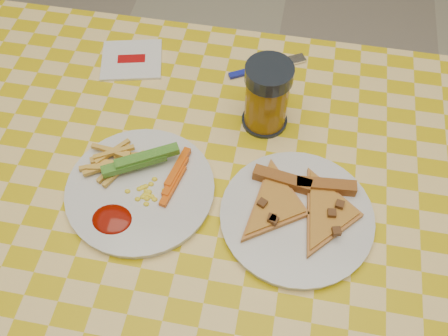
{
  "coord_description": "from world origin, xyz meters",
  "views": [
    {
      "loc": [
        0.07,
        -0.37,
        1.45
      ],
      "look_at": [
        -0.01,
        0.08,
        0.78
      ],
      "focal_mm": 40.0,
      "sensor_mm": 36.0,
      "label": 1
    }
  ],
  "objects_px": {
    "table": "(222,238)",
    "plate_right": "(296,217)",
    "plate_left": "(141,190)",
    "drink_glass": "(267,97)"
  },
  "relations": [
    {
      "from": "drink_glass",
      "to": "plate_right",
      "type": "bearing_deg",
      "value": -67.85
    },
    {
      "from": "table",
      "to": "plate_right",
      "type": "distance_m",
      "value": 0.14
    },
    {
      "from": "plate_left",
      "to": "drink_glass",
      "type": "distance_m",
      "value": 0.26
    },
    {
      "from": "table",
      "to": "drink_glass",
      "type": "height_order",
      "value": "drink_glass"
    },
    {
      "from": "plate_left",
      "to": "drink_glass",
      "type": "relative_size",
      "value": 1.78
    },
    {
      "from": "plate_right",
      "to": "drink_glass",
      "type": "relative_size",
      "value": 1.78
    },
    {
      "from": "plate_left",
      "to": "drink_glass",
      "type": "bearing_deg",
      "value": 46.33
    },
    {
      "from": "plate_left",
      "to": "plate_right",
      "type": "bearing_deg",
      "value": -0.6
    },
    {
      "from": "table",
      "to": "plate_left",
      "type": "height_order",
      "value": "plate_left"
    },
    {
      "from": "plate_left",
      "to": "plate_right",
      "type": "relative_size",
      "value": 1.0
    }
  ]
}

